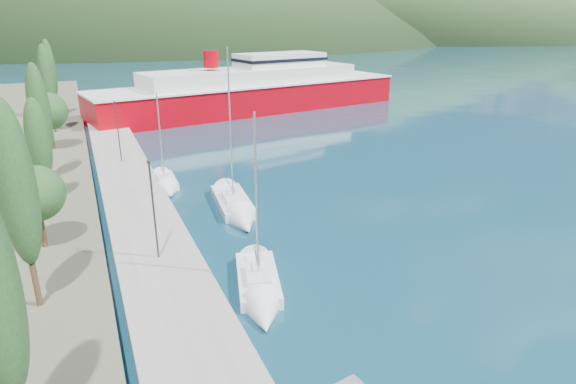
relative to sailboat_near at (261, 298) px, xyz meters
name	(u,v)px	position (x,y,z in m)	size (l,w,h in m)	color
ground	(126,77)	(4.55, 112.76, -0.30)	(1400.00, 1400.00, 0.00)	#123C4E
quay	(134,196)	(-4.45, 18.76, 0.10)	(5.00, 88.00, 0.80)	gray
tree_row	(42,121)	(-10.90, 25.90, 5.71)	(4.15, 66.00, 11.07)	#47301E
lamp_posts	(153,207)	(-4.45, 6.12, 3.78)	(0.15, 45.84, 6.06)	#2D2D33
sailboat_near	(261,298)	(0.00, 0.00, 0.00)	(4.25, 8.06, 11.10)	silver
sailboat_mid	(238,213)	(2.60, 11.99, 0.02)	(3.45, 9.67, 13.63)	silver
sailboat_far	(167,187)	(-1.41, 20.48, -0.03)	(2.24, 6.44, 9.38)	silver
ferry	(254,91)	(19.05, 54.20, 2.86)	(53.41, 20.18, 10.38)	#A4000B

